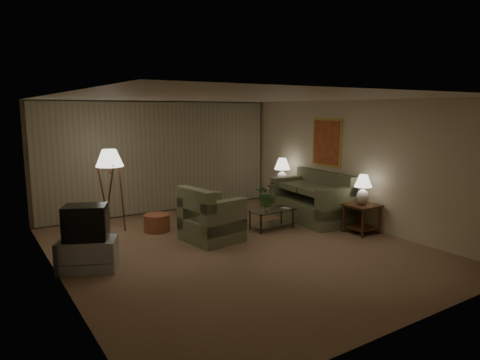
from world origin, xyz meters
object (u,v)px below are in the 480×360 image
sofa (311,201)px  ottoman (157,223)px  side_table_far (282,193)px  vase (266,207)px  tv_cabinet (88,255)px  side_table_near (362,213)px  table_lamp_near (363,187)px  crt_tv (86,222)px  armchair (212,219)px  table_lamp_far (282,169)px  coffee_table (272,216)px  floor_lamp (111,189)px

sofa → ottoman: (-3.30, 1.06, -0.26)m
side_table_far → vase: (-1.50, -1.35, 0.09)m
tv_cabinet → side_table_near: bearing=14.7°
side_table_near → tv_cabinet: size_ratio=0.59×
side_table_far → table_lamp_near: 2.66m
crt_tv → table_lamp_near: bearing=14.7°
sofa → ottoman: bearing=-102.0°
armchair → tv_cabinet: 2.42m
crt_tv → table_lamp_far: bearing=42.7°
sofa → table_lamp_near: (0.15, -1.35, 0.52)m
table_lamp_far → tv_cabinet: size_ratio=0.67×
crt_tv → coffee_table: bearing=29.6°
table_lamp_far → tv_cabinet: (-5.20, -1.66, -0.76)m
armchair → table_lamp_far: size_ratio=1.78×
coffee_table → ottoman: bearing=151.1°
table_lamp_near → ottoman: 4.28m
coffee_table → floor_lamp: 3.37m
side_table_far → floor_lamp: (-4.23, 0.30, 0.49)m
armchair → table_lamp_near: (2.80, -1.23, 0.54)m
coffee_table → vase: vase is taller
sofa → tv_cabinet: sofa is taller
coffee_table → table_lamp_near: bearing=-42.8°
sofa → coffee_table: sofa is taller
sofa → coffee_table: (-1.20, -0.10, -0.16)m
armchair → table_lamp_near: bearing=-121.2°
table_lamp_near → tv_cabinet: table_lamp_near is taller
tv_cabinet → vase: (3.70, 0.31, 0.25)m
ottoman → side_table_near: bearing=-34.9°
armchair → side_table_far: size_ratio=2.06×
armchair → coffee_table: size_ratio=1.26×
sofa → table_lamp_far: table_lamp_far is taller
table_lamp_far → vase: table_lamp_far is taller
armchair → coffee_table: (1.45, 0.02, -0.14)m
crt_tv → vase: 3.72m
ottoman → vase: size_ratio=3.16×
sofa → side_table_near: size_ratio=3.56×
side_table_far → tv_cabinet: side_table_far is taller
side_table_near → tv_cabinet: side_table_near is taller
tv_cabinet → vase: size_ratio=6.12×
table_lamp_near → coffee_table: (-1.35, 1.25, -0.69)m
sofa → tv_cabinet: size_ratio=2.09×
side_table_near → table_lamp_far: table_lamp_far is taller
side_table_near → floor_lamp: floor_lamp is taller
side_table_near → side_table_far: same height
armchair → ottoman: bearing=21.4°
table_lamp_far → sofa: bearing=-96.8°
tv_cabinet → armchair: bearing=31.9°
table_lamp_near → table_lamp_far: 2.60m
crt_tv → floor_lamp: (0.97, 1.95, 0.12)m
vase → crt_tv: bearing=-175.2°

